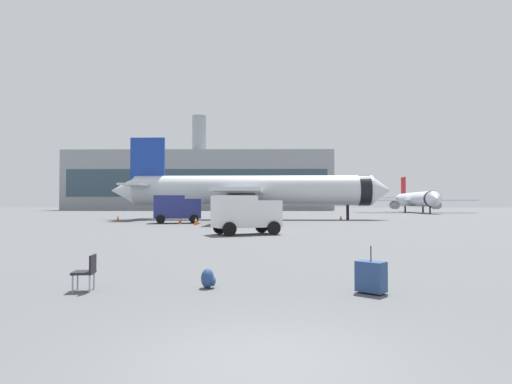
# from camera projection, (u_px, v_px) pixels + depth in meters

# --- Properties ---
(ground_plane) EXTENTS (400.00, 400.00, 0.00)m
(ground_plane) POSITION_uv_depth(u_px,v_px,m) (263.00, 363.00, 5.70)
(ground_plane) COLOR #515456
(airplane_at_gate) EXTENTS (35.67, 32.10, 10.50)m
(airplane_at_gate) POSITION_uv_depth(u_px,v_px,m) (251.00, 191.00, 55.32)
(airplane_at_gate) COLOR silver
(airplane_at_gate) RESTS_ON ground
(airplane_taxiing) EXTENTS (25.53, 28.30, 8.31)m
(airplane_taxiing) POSITION_uv_depth(u_px,v_px,m) (416.00, 199.00, 93.88)
(airplane_taxiing) COLOR silver
(airplane_taxiing) RESTS_ON ground
(service_truck) EXTENTS (5.15, 3.34, 2.90)m
(service_truck) POSITION_uv_depth(u_px,v_px,m) (177.00, 208.00, 45.49)
(service_truck) COLOR navy
(service_truck) RESTS_ON ground
(cargo_van) EXTENTS (4.83, 3.66, 2.60)m
(cargo_van) POSITION_uv_depth(u_px,v_px,m) (245.00, 213.00, 29.08)
(cargo_van) COLOR white
(cargo_van) RESTS_ON ground
(safety_cone_near) EXTENTS (0.44, 0.44, 0.60)m
(safety_cone_near) POSITION_uv_depth(u_px,v_px,m) (341.00, 218.00, 53.94)
(safety_cone_near) COLOR #F2590C
(safety_cone_near) RESTS_ON ground
(safety_cone_mid) EXTENTS (0.44, 0.44, 0.79)m
(safety_cone_mid) POSITION_uv_depth(u_px,v_px,m) (196.00, 221.00, 41.85)
(safety_cone_mid) COLOR #F2590C
(safety_cone_mid) RESTS_ON ground
(safety_cone_far) EXTENTS (0.44, 0.44, 0.70)m
(safety_cone_far) POSITION_uv_depth(u_px,v_px,m) (118.00, 218.00, 50.17)
(safety_cone_far) COLOR #F2590C
(safety_cone_far) RESTS_ON ground
(safety_cone_outer) EXTENTS (0.44, 0.44, 0.68)m
(safety_cone_outer) POSITION_uv_depth(u_px,v_px,m) (180.00, 220.00, 44.51)
(safety_cone_outer) COLOR #F2590C
(safety_cone_outer) RESTS_ON ground
(rolling_suitcase) EXTENTS (0.75, 0.72, 1.10)m
(rolling_suitcase) POSITION_uv_depth(u_px,v_px,m) (371.00, 276.00, 10.10)
(rolling_suitcase) COLOR navy
(rolling_suitcase) RESTS_ON ground
(traveller_backpack) EXTENTS (0.36, 0.40, 0.48)m
(traveller_backpack) POSITION_uv_depth(u_px,v_px,m) (208.00, 279.00, 10.73)
(traveller_backpack) COLOR navy
(traveller_backpack) RESTS_ON ground
(gate_chair) EXTENTS (0.53, 0.53, 0.86)m
(gate_chair) POSITION_uv_depth(u_px,v_px,m) (87.00, 270.00, 10.37)
(gate_chair) COLOR black
(gate_chair) RESTS_ON ground
(terminal_building) EXTENTS (79.21, 23.37, 29.60)m
(terminal_building) POSITION_uv_depth(u_px,v_px,m) (202.00, 181.00, 136.59)
(terminal_building) COLOR gray
(terminal_building) RESTS_ON ground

